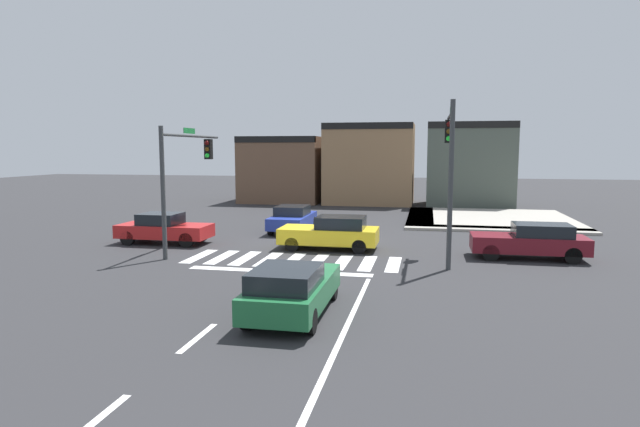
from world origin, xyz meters
The scene contains 13 objects.
ground_plane centered at (0.00, 0.00, 0.00)m, with size 120.00×120.00×0.00m, color #2B2B2D.
crosswalk_near centered at (0.00, -4.50, 0.00)m, with size 8.47×2.83×0.01m.
lane_markings centered at (1.11, -12.02, 0.00)m, with size 6.80×20.25×0.01m.
bike_detector_marking centered at (1.31, -8.93, 0.00)m, with size 0.94×0.94×0.01m.
curb_corner_northeast centered at (8.49, 9.42, 0.07)m, with size 10.00×10.60×0.15m.
storefront_row centered at (0.53, 18.85, 3.07)m, with size 21.59×6.52×6.43m.
traffic_signal_southeast centered at (6.01, -3.59, 4.20)m, with size 0.32×4.24×6.15m.
traffic_signal_southwest centered at (-5.05, -3.22, 3.76)m, with size 0.32×5.75×5.31m.
car_yellow centered at (1.09, -1.84, 0.74)m, with size 4.29×1.91×1.47m.
car_green centered at (1.74, -11.38, 0.72)m, with size 1.81×4.42×1.41m.
car_blue centered at (-1.85, 2.72, 0.71)m, with size 1.81×4.12×1.39m.
car_maroon centered at (9.34, -2.33, 0.73)m, with size 4.45×1.71×1.43m.
car_red centered at (-6.86, -2.00, 0.72)m, with size 4.28×1.77×1.43m.
Camera 1 is at (5.20, -24.75, 4.39)m, focal length 30.00 mm.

